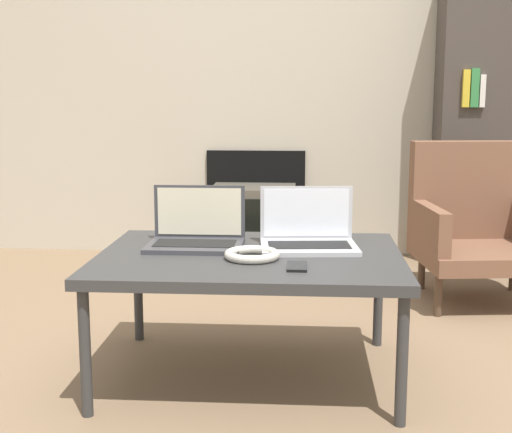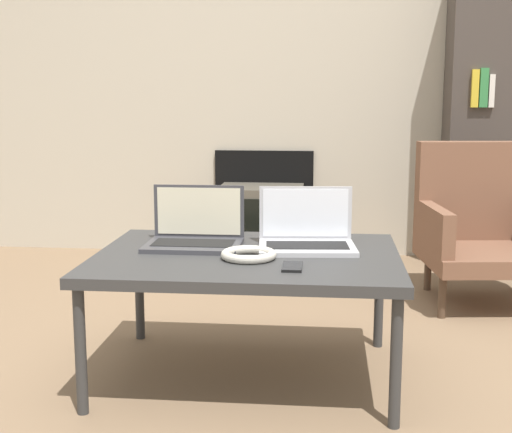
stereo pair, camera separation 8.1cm
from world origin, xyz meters
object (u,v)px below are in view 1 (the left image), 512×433
object	(u,v)px
phone	(297,266)
tv	(254,223)
headphones	(252,255)
armchair	(474,222)
laptop_left	(197,234)
laptop_right	(308,235)

from	to	relation	value
phone	tv	distance (m)	2.01
headphones	tv	size ratio (longest dim) A/B	0.38
tv	armchair	world-z (taller)	armchair
laptop_left	tv	xyz separation A→B (m)	(0.09, 1.67, -0.27)
laptop_left	phone	distance (m)	0.48
phone	armchair	xyz separation A→B (m)	(0.84, 1.26, -0.08)
laptop_right	tv	xyz separation A→B (m)	(-0.32, 1.67, -0.27)
phone	laptop_left	bearing A→B (deg)	139.76
headphones	tv	world-z (taller)	headphones
laptop_left	headphones	xyz separation A→B (m)	(0.22, -0.20, -0.03)
laptop_left	armchair	xyz separation A→B (m)	(1.21, 0.95, -0.11)
armchair	phone	bearing A→B (deg)	-130.23
laptop_left	tv	size ratio (longest dim) A/B	0.69
headphones	tv	distance (m)	1.88
phone	tv	bearing A→B (deg)	98.08
headphones	armchair	xyz separation A→B (m)	(0.99, 1.15, -0.09)
laptop_right	phone	size ratio (longest dim) A/B	2.93
headphones	tv	xyz separation A→B (m)	(-0.13, 1.86, -0.24)
laptop_left	phone	size ratio (longest dim) A/B	2.77
tv	armchair	xyz separation A→B (m)	(1.12, -0.71, 0.15)
tv	armchair	size ratio (longest dim) A/B	0.65
tv	headphones	bearing A→B (deg)	-86.02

